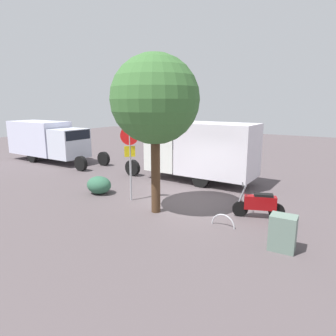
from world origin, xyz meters
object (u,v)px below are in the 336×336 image
at_px(street_tree, 155,100).
at_px(box_truck_far, 48,139).
at_px(motorcycle, 260,204).
at_px(box_truck_near, 201,150).
at_px(stop_sign, 130,152).
at_px(bike_rack_hoop, 223,226).
at_px(utility_cabinet, 283,233).

bearing_deg(street_tree, box_truck_far, -21.08).
relative_size(box_truck_far, street_tree, 1.40).
bearing_deg(motorcycle, box_truck_far, -31.08).
bearing_deg(street_tree, box_truck_near, -84.35).
xyz_separation_m(box_truck_far, stop_sign, (-10.29, 4.00, 0.52)).
bearing_deg(stop_sign, bike_rack_hoop, 172.05).
bearing_deg(box_truck_far, stop_sign, -19.12).
distance_m(motorcycle, bike_rack_hoop, 1.70).
relative_size(box_truck_far, utility_cabinet, 7.90).
height_order(utility_cabinet, bike_rack_hoop, utility_cabinet).
relative_size(street_tree, utility_cabinet, 5.63).
bearing_deg(bike_rack_hoop, box_truck_far, -17.48).
distance_m(motorcycle, utility_cabinet, 2.41).
relative_size(box_truck_near, stop_sign, 2.28).
bearing_deg(utility_cabinet, box_truck_far, -17.74).
xyz_separation_m(utility_cabinet, bike_rack_hoop, (1.99, -0.71, -0.51)).
distance_m(box_truck_near, bike_rack_hoop, 6.08).
bearing_deg(bike_rack_hoop, stop_sign, -7.95).
bearing_deg(box_truck_far, utility_cabinet, -15.63).
bearing_deg(bike_rack_hoop, street_tree, 0.02).
bearing_deg(utility_cabinet, bike_rack_hoop, -19.63).
distance_m(box_truck_far, stop_sign, 11.06).
height_order(box_truck_far, stop_sign, stop_sign).
relative_size(stop_sign, street_tree, 0.54).
bearing_deg(bike_rack_hoop, motorcycle, -120.14).
xyz_separation_m(box_truck_near, utility_cabinet, (-5.14, 5.64, -1.15)).
bearing_deg(street_tree, utility_cabinet, 171.34).
bearing_deg(stop_sign, utility_cabinet, 168.24).
bearing_deg(box_truck_near, motorcycle, 140.43).
xyz_separation_m(box_truck_near, box_truck_far, (11.45, 0.33, -0.10)).
distance_m(utility_cabinet, bike_rack_hoop, 2.17).
bearing_deg(motorcycle, stop_sign, -10.50).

